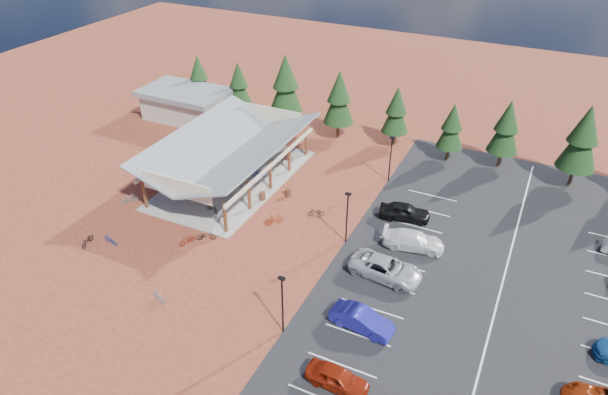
# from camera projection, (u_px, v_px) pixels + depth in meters

# --- Properties ---
(ground) EXTENTS (140.00, 140.00, 0.00)m
(ground) POSITION_uv_depth(u_px,v_px,m) (286.00, 239.00, 48.72)
(ground) COLOR maroon
(ground) RESTS_ON ground
(asphalt_lot) EXTENTS (27.00, 44.00, 0.04)m
(asphalt_lot) POSITION_uv_depth(u_px,v_px,m) (504.00, 278.00, 44.16)
(asphalt_lot) COLOR black
(asphalt_lot) RESTS_ON ground
(concrete_pad) EXTENTS (10.60, 18.60, 0.10)m
(concrete_pad) POSITION_uv_depth(u_px,v_px,m) (233.00, 179.00, 57.70)
(concrete_pad) COLOR gray
(concrete_pad) RESTS_ON ground
(bike_pavilion) EXTENTS (11.65, 19.40, 4.97)m
(bike_pavilion) POSITION_uv_depth(u_px,v_px,m) (230.00, 147.00, 55.69)
(bike_pavilion) COLOR #513217
(bike_pavilion) RESTS_ON concrete_pad
(outbuilding) EXTENTS (11.00, 7.00, 3.90)m
(outbuilding) POSITION_uv_depth(u_px,v_px,m) (186.00, 103.00, 70.17)
(outbuilding) COLOR #ADA593
(outbuilding) RESTS_ON ground
(lamp_post_0) EXTENTS (0.50, 0.25, 5.14)m
(lamp_post_0) POSITION_uv_depth(u_px,v_px,m) (282.00, 301.00, 37.68)
(lamp_post_0) COLOR black
(lamp_post_0) RESTS_ON ground
(lamp_post_1) EXTENTS (0.50, 0.25, 5.14)m
(lamp_post_1) POSITION_uv_depth(u_px,v_px,m) (347.00, 214.00, 46.80)
(lamp_post_1) COLOR black
(lamp_post_1) RESTS_ON ground
(lamp_post_2) EXTENTS (0.50, 0.25, 5.14)m
(lamp_post_2) POSITION_uv_depth(u_px,v_px,m) (391.00, 156.00, 55.93)
(lamp_post_2) COLOR black
(lamp_post_2) RESTS_ON ground
(trash_bin_0) EXTENTS (0.60, 0.60, 0.90)m
(trash_bin_0) POSITION_uv_depth(u_px,v_px,m) (262.00, 196.00, 53.98)
(trash_bin_0) COLOR #4E2B1C
(trash_bin_0) RESTS_ON ground
(trash_bin_1) EXTENTS (0.60, 0.60, 0.90)m
(trash_bin_1) POSITION_uv_depth(u_px,v_px,m) (288.00, 192.00, 54.64)
(trash_bin_1) COLOR #4E2B1C
(trash_bin_1) RESTS_ON ground
(pine_0) EXTENTS (3.08, 3.08, 7.18)m
(pine_0) POSITION_uv_depth(u_px,v_px,m) (199.00, 76.00, 72.14)
(pine_0) COLOR #382314
(pine_0) RESTS_ON ground
(pine_1) EXTENTS (3.10, 3.10, 7.21)m
(pine_1) POSITION_uv_depth(u_px,v_px,m) (239.00, 84.00, 69.66)
(pine_1) COLOR #382314
(pine_1) RESTS_ON ground
(pine_2) EXTENTS (4.07, 4.07, 9.49)m
(pine_2) POSITION_uv_depth(u_px,v_px,m) (286.00, 84.00, 65.70)
(pine_2) COLOR #382314
(pine_2) RESTS_ON ground
(pine_3) EXTENTS (3.62, 3.62, 8.44)m
(pine_3) POSITION_uv_depth(u_px,v_px,m) (339.00, 98.00, 63.60)
(pine_3) COLOR #382314
(pine_3) RESTS_ON ground
(pine_4) EXTENTS (3.14, 3.14, 7.31)m
(pine_4) POSITION_uv_depth(u_px,v_px,m) (396.00, 110.00, 62.23)
(pine_4) COLOR #382314
(pine_4) RESTS_ON ground
(pine_5) EXTENTS (2.92, 2.92, 6.80)m
(pine_5) POSITION_uv_depth(u_px,v_px,m) (452.00, 126.00, 59.26)
(pine_5) COLOR #382314
(pine_5) RESTS_ON ground
(pine_6) EXTENTS (3.35, 3.35, 7.81)m
(pine_6) POSITION_uv_depth(u_px,v_px,m) (507.00, 127.00, 57.67)
(pine_6) COLOR #382314
(pine_6) RESTS_ON ground
(pine_7) EXTENTS (3.87, 3.87, 9.02)m
(pine_7) POSITION_uv_depth(u_px,v_px,m) (583.00, 138.00, 53.77)
(pine_7) COLOR #382314
(pine_7) RESTS_ON ground
(bike_0) EXTENTS (1.89, 0.90, 0.96)m
(bike_0) POSITION_uv_depth(u_px,v_px,m) (183.00, 191.00, 54.66)
(bike_0) COLOR black
(bike_0) RESTS_ON concrete_pad
(bike_1) EXTENTS (1.65, 0.86, 0.95)m
(bike_1) POSITION_uv_depth(u_px,v_px,m) (216.00, 177.00, 56.99)
(bike_1) COLOR gray
(bike_1) RESTS_ON concrete_pad
(bike_2) EXTENTS (1.80, 0.73, 0.93)m
(bike_2) POSITION_uv_depth(u_px,v_px,m) (224.00, 155.00, 61.31)
(bike_2) COLOR #1C3E9C
(bike_2) RESTS_ON concrete_pad
(bike_3) EXTENTS (1.53, 0.77, 0.89)m
(bike_3) POSITION_uv_depth(u_px,v_px,m) (230.00, 151.00, 62.04)
(bike_3) COLOR maroon
(bike_3) RESTS_ON concrete_pad
(bike_4) EXTENTS (1.83, 1.03, 0.91)m
(bike_4) POSITION_uv_depth(u_px,v_px,m) (212.00, 208.00, 51.99)
(bike_4) COLOR black
(bike_4) RESTS_ON concrete_pad
(bike_5) EXTENTS (1.72, 0.80, 1.00)m
(bike_5) POSITION_uv_depth(u_px,v_px,m) (237.00, 177.00, 56.90)
(bike_5) COLOR gray
(bike_5) RESTS_ON concrete_pad
(bike_6) EXTENTS (1.96, 1.15, 0.97)m
(bike_6) POSITION_uv_depth(u_px,v_px,m) (259.00, 173.00, 57.70)
(bike_6) COLOR navy
(bike_6) RESTS_ON concrete_pad
(bike_7) EXTENTS (1.54, 0.83, 0.89)m
(bike_7) POSITION_uv_depth(u_px,v_px,m) (288.00, 157.00, 60.77)
(bike_7) COLOR maroon
(bike_7) RESTS_ON concrete_pad
(bike_8) EXTENTS (1.01, 1.85, 0.92)m
(bike_8) POSITION_uv_depth(u_px,v_px,m) (87.00, 240.00, 47.82)
(bike_8) COLOR black
(bike_8) RESTS_ON ground
(bike_9) EXTENTS (1.35, 1.70, 1.03)m
(bike_9) POSITION_uv_depth(u_px,v_px,m) (129.00, 199.00, 53.51)
(bike_9) COLOR gray
(bike_9) RESTS_ON ground
(bike_10) EXTENTS (1.64, 0.79, 0.83)m
(bike_10) POSITION_uv_depth(u_px,v_px,m) (110.00, 240.00, 47.95)
(bike_10) COLOR #124097
(bike_10) RESTS_ON ground
(bike_11) EXTENTS (1.00, 1.69, 0.98)m
(bike_11) POSITION_uv_depth(u_px,v_px,m) (187.00, 240.00, 47.83)
(bike_11) COLOR maroon
(bike_11) RESTS_ON ground
(bike_12) EXTENTS (1.86, 1.45, 0.94)m
(bike_12) POSITION_uv_depth(u_px,v_px,m) (206.00, 236.00, 48.40)
(bike_12) COLOR black
(bike_12) RESTS_ON ground
(bike_13) EXTENTS (1.62, 0.93, 0.94)m
(bike_13) POSITION_uv_depth(u_px,v_px,m) (159.00, 297.00, 41.67)
(bike_13) COLOR gray
(bike_13) RESTS_ON ground
(bike_15) EXTENTS (1.56, 1.75, 1.10)m
(bike_15) POSITION_uv_depth(u_px,v_px,m) (274.00, 219.00, 50.42)
(bike_15) COLOR maroon
(bike_15) RESTS_ON ground
(bike_16) EXTENTS (1.69, 1.27, 0.85)m
(bike_16) POSITION_uv_depth(u_px,v_px,m) (316.00, 212.00, 51.66)
(bike_16) COLOR black
(bike_16) RESTS_ON ground
(car_0) EXTENTS (4.32, 1.93, 1.44)m
(car_0) POSITION_uv_depth(u_px,v_px,m) (337.00, 378.00, 34.84)
(car_0) COLOR maroon
(car_0) RESTS_ON asphalt_lot
(car_1) EXTENTS (4.88, 2.15, 1.56)m
(car_1) POSITION_uv_depth(u_px,v_px,m) (362.00, 320.00, 39.11)
(car_1) COLOR navy
(car_1) RESTS_ON asphalt_lot
(car_2) EXTENTS (6.20, 3.27, 1.66)m
(car_2) POSITION_uv_depth(u_px,v_px,m) (386.00, 268.00, 43.92)
(car_2) COLOR #A7A9AF
(car_2) RESTS_ON asphalt_lot
(car_3) EXTENTS (5.63, 3.08, 1.55)m
(car_3) POSITION_uv_depth(u_px,v_px,m) (413.00, 240.00, 47.22)
(car_3) COLOR white
(car_3) RESTS_ON asphalt_lot
(car_4) EXTENTS (5.02, 2.82, 1.61)m
(car_4) POSITION_uv_depth(u_px,v_px,m) (405.00, 212.00, 50.99)
(car_4) COLOR black
(car_4) RESTS_ON asphalt_lot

